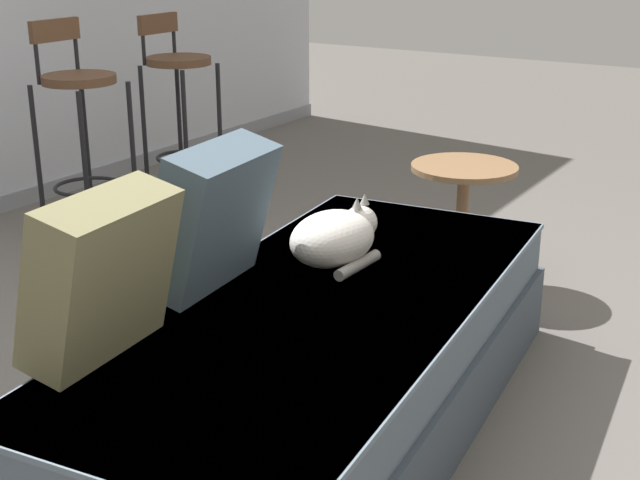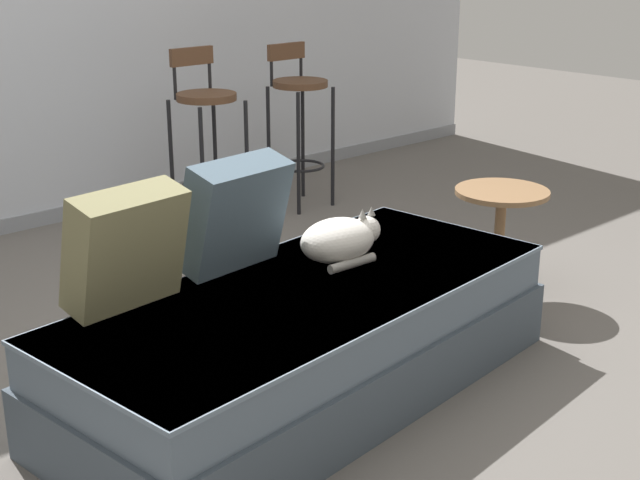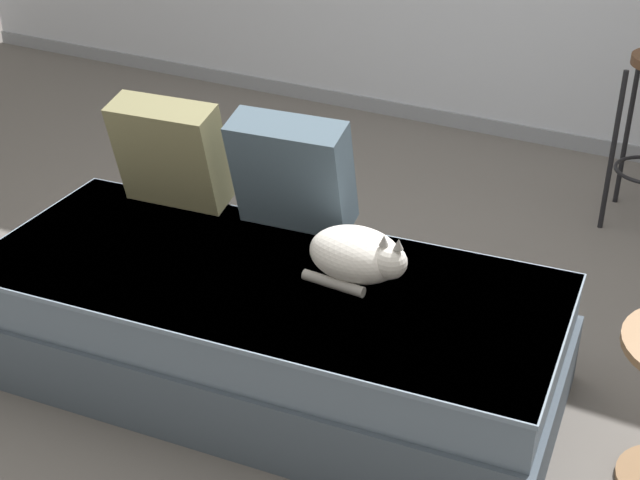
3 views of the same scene
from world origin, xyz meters
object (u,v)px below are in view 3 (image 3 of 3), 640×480
(couch, at_px, (268,327))
(throw_pillow_middle, at_px, (292,173))
(cat, at_px, (358,255))
(throw_pillow_corner, at_px, (171,153))

(couch, height_order, throw_pillow_middle, throw_pillow_middle)
(throw_pillow_middle, relative_size, cat, 1.23)
(throw_pillow_middle, bearing_deg, couch, -75.56)
(couch, xyz_separation_m, cat, (0.28, 0.12, 0.30))
(throw_pillow_middle, distance_m, cat, 0.44)
(couch, distance_m, cat, 0.43)
(couch, bearing_deg, throw_pillow_corner, 154.78)
(throw_pillow_corner, xyz_separation_m, throw_pillow_middle, (0.49, 0.05, 0.01))
(couch, distance_m, throw_pillow_middle, 0.54)
(couch, height_order, throw_pillow_corner, throw_pillow_corner)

